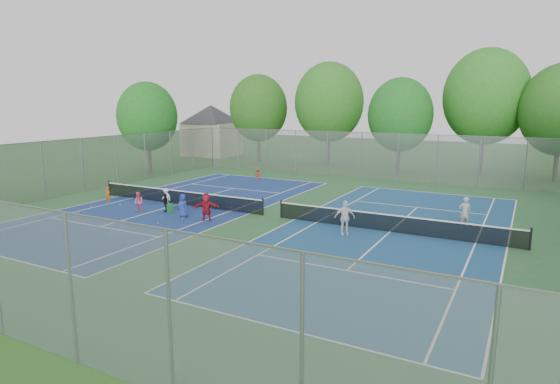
% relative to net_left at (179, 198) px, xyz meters
% --- Properties ---
extents(ground, '(120.00, 120.00, 0.00)m').
position_rel_net_left_xyz_m(ground, '(7.00, 0.00, -0.46)').
color(ground, '#26591B').
rests_on(ground, ground).
extents(court_pad, '(32.00, 32.00, 0.01)m').
position_rel_net_left_xyz_m(court_pad, '(7.00, 0.00, -0.45)').
color(court_pad, '#2A5932').
rests_on(court_pad, ground).
extents(court_left, '(10.97, 23.77, 0.01)m').
position_rel_net_left_xyz_m(court_left, '(0.00, 0.00, -0.44)').
color(court_left, navy).
rests_on(court_left, court_pad).
extents(court_right, '(10.97, 23.77, 0.01)m').
position_rel_net_left_xyz_m(court_right, '(14.00, 0.00, -0.44)').
color(court_right, navy).
rests_on(court_right, court_pad).
extents(net_left, '(12.87, 0.10, 0.91)m').
position_rel_net_left_xyz_m(net_left, '(0.00, 0.00, 0.00)').
color(net_left, black).
rests_on(net_left, ground).
extents(net_right, '(12.87, 0.10, 0.91)m').
position_rel_net_left_xyz_m(net_right, '(14.00, 0.00, 0.00)').
color(net_right, black).
rests_on(net_right, ground).
extents(fence_north, '(32.00, 0.10, 4.00)m').
position_rel_net_left_xyz_m(fence_north, '(7.00, 16.00, 1.54)').
color(fence_north, gray).
rests_on(fence_north, ground).
extents(fence_west, '(0.10, 32.00, 4.00)m').
position_rel_net_left_xyz_m(fence_west, '(-9.00, 0.00, 1.54)').
color(fence_west, gray).
rests_on(fence_west, ground).
extents(house, '(11.03, 11.03, 7.30)m').
position_rel_net_left_xyz_m(house, '(-15.00, 24.00, 3.76)').
color(house, '#B7A88C').
rests_on(house, ground).
extents(tree_nw, '(6.40, 6.40, 9.58)m').
position_rel_net_left_xyz_m(tree_nw, '(-7.00, 22.00, 5.44)').
color(tree_nw, '#443326').
rests_on(tree_nw, ground).
extents(tree_nl, '(7.20, 7.20, 10.69)m').
position_rel_net_left_xyz_m(tree_nl, '(1.00, 23.00, 6.09)').
color(tree_nl, '#443326').
rests_on(tree_nl, ground).
extents(tree_nc, '(6.00, 6.00, 8.85)m').
position_rel_net_left_xyz_m(tree_nc, '(9.00, 21.00, 4.94)').
color(tree_nc, '#443326').
rests_on(tree_nc, ground).
extents(tree_nr, '(7.60, 7.60, 11.42)m').
position_rel_net_left_xyz_m(tree_nr, '(16.00, 24.00, 6.59)').
color(tree_nr, '#443326').
rests_on(tree_nr, ground).
extents(tree_side_w, '(5.60, 5.60, 8.47)m').
position_rel_net_left_xyz_m(tree_side_w, '(-12.00, 10.00, 4.79)').
color(tree_side_w, '#443326').
rests_on(tree_side_w, ground).
extents(ball_crate, '(0.40, 0.40, 0.28)m').
position_rel_net_left_xyz_m(ball_crate, '(0.99, -0.90, -0.32)').
color(ball_crate, blue).
rests_on(ball_crate, ground).
extents(ball_hopper, '(0.39, 0.39, 0.58)m').
position_rel_net_left_xyz_m(ball_hopper, '(1.16, -2.17, -0.17)').
color(ball_hopper, '#227D34').
rests_on(ball_hopper, ground).
extents(student_a, '(0.42, 0.29, 1.10)m').
position_rel_net_left_xyz_m(student_a, '(-4.28, -2.00, 0.10)').
color(student_a, '#C65812').
rests_on(student_a, ground).
extents(student_b, '(0.62, 0.49, 1.22)m').
position_rel_net_left_xyz_m(student_b, '(-0.78, -2.76, 0.15)').
color(student_b, '#E45886').
rests_on(student_b, ground).
extents(student_c, '(0.76, 0.49, 1.12)m').
position_rel_net_left_xyz_m(student_c, '(-0.51, -0.60, 0.10)').
color(student_c, white).
rests_on(student_c, ground).
extents(student_d, '(0.71, 0.56, 1.13)m').
position_rel_net_left_xyz_m(student_d, '(0.71, -2.02, 0.11)').
color(student_d, black).
rests_on(student_d, ground).
extents(student_e, '(0.74, 0.55, 1.39)m').
position_rel_net_left_xyz_m(student_e, '(2.55, -2.61, 0.24)').
color(student_e, navy).
rests_on(student_e, ground).
extents(student_f, '(1.53, 1.13, 1.60)m').
position_rel_net_left_xyz_m(student_f, '(4.25, -2.64, 0.35)').
color(student_f, '#A41723').
rests_on(student_f, ground).
extents(child_far_baseline, '(0.69, 0.43, 1.03)m').
position_rel_net_left_xyz_m(child_far_baseline, '(-0.27, 10.52, 0.06)').
color(child_far_baseline, '#A72417').
rests_on(child_far_baseline, ground).
extents(instructor, '(0.73, 0.61, 1.70)m').
position_rel_net_left_xyz_m(instructor, '(17.25, 2.66, 0.40)').
color(instructor, gray).
rests_on(instructor, ground).
extents(teen_court_b, '(1.11, 0.93, 1.77)m').
position_rel_net_left_xyz_m(teen_court_b, '(12.07, -1.55, 0.43)').
color(teen_court_b, silver).
rests_on(teen_court_b, ground).
extents(tennis_ball_0, '(0.07, 0.07, 0.07)m').
position_rel_net_left_xyz_m(tennis_ball_0, '(-3.08, -2.12, -0.42)').
color(tennis_ball_0, '#AFD331').
rests_on(tennis_ball_0, ground).
extents(tennis_ball_1, '(0.07, 0.07, 0.07)m').
position_rel_net_left_xyz_m(tennis_ball_1, '(-3.94, -3.81, -0.42)').
color(tennis_ball_1, '#DAED37').
rests_on(tennis_ball_1, ground).
extents(tennis_ball_2, '(0.07, 0.07, 0.07)m').
position_rel_net_left_xyz_m(tennis_ball_2, '(2.28, -4.41, -0.42)').
color(tennis_ball_2, '#C4DA32').
rests_on(tennis_ball_2, ground).
extents(tennis_ball_3, '(0.07, 0.07, 0.07)m').
position_rel_net_left_xyz_m(tennis_ball_3, '(1.45, -3.16, -0.42)').
color(tennis_ball_3, '#B3CC2F').
rests_on(tennis_ball_3, ground).
extents(tennis_ball_4, '(0.07, 0.07, 0.07)m').
position_rel_net_left_xyz_m(tennis_ball_4, '(2.74, -6.68, -0.42)').
color(tennis_ball_4, '#D3DE33').
rests_on(tennis_ball_4, ground).
extents(tennis_ball_5, '(0.07, 0.07, 0.07)m').
position_rel_net_left_xyz_m(tennis_ball_5, '(-4.27, -3.38, -0.42)').
color(tennis_ball_5, '#C6D231').
rests_on(tennis_ball_5, ground).
extents(tennis_ball_6, '(0.07, 0.07, 0.07)m').
position_rel_net_left_xyz_m(tennis_ball_6, '(-3.78, -4.72, -0.42)').
color(tennis_ball_6, '#AEC32D').
rests_on(tennis_ball_6, ground).
extents(tennis_ball_7, '(0.07, 0.07, 0.07)m').
position_rel_net_left_xyz_m(tennis_ball_7, '(3.02, -1.10, -0.42)').
color(tennis_ball_7, '#C8DE33').
rests_on(tennis_ball_7, ground).
extents(tennis_ball_8, '(0.07, 0.07, 0.07)m').
position_rel_net_left_xyz_m(tennis_ball_8, '(2.87, -3.08, -0.42)').
color(tennis_ball_8, '#BFD932').
rests_on(tennis_ball_8, ground).
extents(tennis_ball_9, '(0.07, 0.07, 0.07)m').
position_rel_net_left_xyz_m(tennis_ball_9, '(0.19, -4.82, -0.42)').
color(tennis_ball_9, yellow).
rests_on(tennis_ball_9, ground).
extents(tennis_ball_10, '(0.07, 0.07, 0.07)m').
position_rel_net_left_xyz_m(tennis_ball_10, '(1.49, -6.98, -0.42)').
color(tennis_ball_10, '#D1F438').
rests_on(tennis_ball_10, ground).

